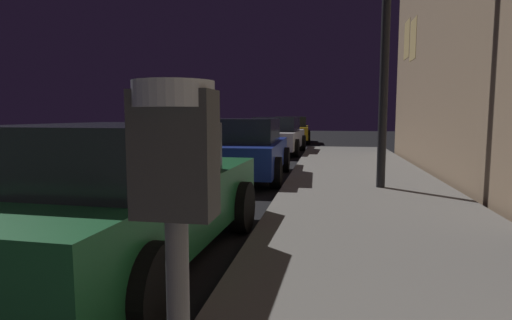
# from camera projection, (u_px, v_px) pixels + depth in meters

# --- Properties ---
(parking_meter) EXTENTS (0.19, 0.19, 1.44)m
(parking_meter) POSITION_uv_depth(u_px,v_px,m) (176.00, 231.00, 0.99)
(parking_meter) COLOR #59595B
(parking_meter) RESTS_ON sidewalk
(car_green) EXTENTS (2.09, 4.22, 1.43)m
(car_green) POSITION_uv_depth(u_px,v_px,m) (125.00, 195.00, 4.16)
(car_green) COLOR #19592D
(car_green) RESTS_ON ground
(car_blue) EXTENTS (2.16, 4.11, 1.43)m
(car_blue) POSITION_uv_depth(u_px,v_px,m) (242.00, 149.00, 9.81)
(car_blue) COLOR navy
(car_blue) RESTS_ON ground
(car_white) EXTENTS (2.13, 4.54, 1.43)m
(car_white) POSITION_uv_depth(u_px,v_px,m) (277.00, 135.00, 16.34)
(car_white) COLOR silver
(car_white) RESTS_ON ground
(car_yellow_cab) EXTENTS (2.24, 4.40, 1.43)m
(car_yellow_cab) POSITION_uv_depth(u_px,v_px,m) (291.00, 130.00, 22.59)
(car_yellow_cab) COLOR gold
(car_yellow_cab) RESTS_ON ground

